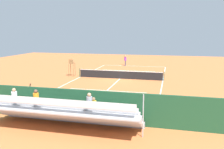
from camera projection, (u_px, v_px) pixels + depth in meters
ground_plane at (120, 79)px, 28.73m from camera, size 60.00×60.00×0.00m
court_line_markings at (120, 79)px, 28.76m from camera, size 10.10×22.20×0.01m
tennis_net at (120, 75)px, 28.64m from camera, size 10.30×0.10×1.07m
backdrop_wall at (74, 105)px, 15.17m from camera, size 18.00×0.16×2.00m
bleacher_stand at (65, 113)px, 13.85m from camera, size 9.06×2.40×2.48m
umpire_chair at (72, 66)px, 30.09m from camera, size 0.67×0.67×2.14m
courtside_bench at (124, 112)px, 15.23m from camera, size 1.80×0.40×0.93m
equipment_bag at (95, 116)px, 15.60m from camera, size 0.90×0.36×0.36m
tennis_player at (125, 60)px, 39.47m from camera, size 0.41×0.55×1.93m
tennis_racket at (120, 66)px, 39.46m from camera, size 0.41×0.58×0.03m
tennis_ball_near at (122, 68)px, 37.07m from camera, size 0.07×0.07×0.07m
line_judge at (28, 96)px, 17.06m from camera, size 0.42×0.55×1.93m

